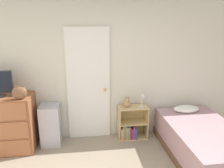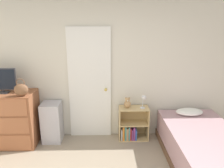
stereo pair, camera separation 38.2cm
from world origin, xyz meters
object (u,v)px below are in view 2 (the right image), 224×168
Objects in this scene: bed at (203,147)px; bookshelf at (131,126)px; dresser at (9,119)px; storage_bin at (52,122)px; handbag at (21,90)px; desk_lamp at (144,99)px; tv at (2,80)px; teddy_bear at (127,103)px.

bookshelf is at bearing 143.79° from bed.
storage_bin is (0.73, 0.10, -0.12)m from dresser.
handbag is 1.16× the size of desk_lamp.
storage_bin is (0.77, 0.09, -0.83)m from tv.
desk_lamp is (2.42, 0.09, 0.32)m from dresser.
storage_bin is (0.39, 0.27, -0.72)m from handbag.
dresser reaches higher than storage_bin.
dresser is 1.97× the size of tv.
handbag reaches higher than dresser.
tv is at bearing 176.02° from dresser.
tv reaches higher than desk_lamp.
bed is (3.25, -0.63, -0.22)m from dresser.
handbag is at bearing -172.86° from desk_lamp.
storage_bin is 1.18× the size of bookshelf.
tv is (-0.04, 0.00, 0.72)m from dresser.
storage_bin is at bearing 34.73° from handbag.
tv reaches higher than storage_bin.
desk_lamp reaches higher than bookshelf.
tv is at bearing -178.01° from desk_lamp.
desk_lamp is 0.14× the size of bed.
teddy_bear is (2.17, 0.13, -0.49)m from tv.
bookshelf is (1.48, 0.03, -0.13)m from storage_bin.
handbag is 0.16× the size of bed.
tv is 0.79× the size of bookshelf.
storage_bin is 1.44m from teddy_bear.
dresser is 0.74m from storage_bin.
dresser is 0.71m from handbag.
bed is at bearing -11.04° from dresser.
handbag is 2.07m from bookshelf.
tv reaches higher than handbag.
tv is 0.43m from handbag.
dresser is 0.72m from tv.
storage_bin is 0.40× the size of bed.
bed is (2.91, -0.46, -0.82)m from handbag.
dresser is at bearing -172.41° from storage_bin.
bookshelf is at bearing 3.34° from dresser.
teddy_bear is at bearing 1.28° from storage_bin.
tv is 2.45m from bookshelf.
dresser reaches higher than teddy_bear.
desk_lamp is (2.46, 0.09, -0.40)m from tv.
bed is at bearing -16.16° from storage_bin.
storage_bin is 2.63m from bed.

